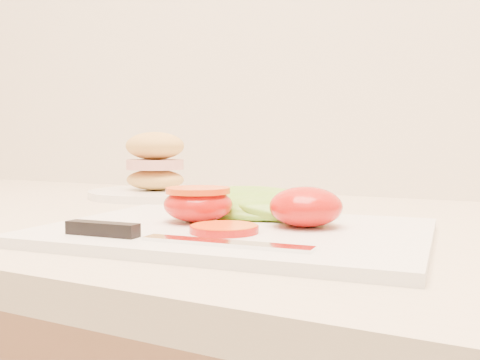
% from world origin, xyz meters
% --- Properties ---
extents(cutting_board, '(0.39, 0.30, 0.01)m').
position_xyz_m(cutting_board, '(-0.46, 1.55, 0.94)').
color(cutting_board, silver).
rests_on(cutting_board, counter).
extents(tomato_half_dome, '(0.07, 0.07, 0.04)m').
position_xyz_m(tomato_half_dome, '(-0.40, 1.58, 0.96)').
color(tomato_half_dome, red).
rests_on(tomato_half_dome, cutting_board).
extents(tomato_half_cut, '(0.07, 0.07, 0.04)m').
position_xyz_m(tomato_half_cut, '(-0.51, 1.56, 0.96)').
color(tomato_half_cut, red).
rests_on(tomato_half_cut, cutting_board).
extents(tomato_slice_0, '(0.06, 0.06, 0.01)m').
position_xyz_m(tomato_slice_0, '(-0.45, 1.52, 0.94)').
color(tomato_slice_0, '#F45816').
rests_on(tomato_slice_0, cutting_board).
extents(lettuce_leaf_0, '(0.17, 0.14, 0.03)m').
position_xyz_m(lettuce_leaf_0, '(-0.48, 1.62, 0.95)').
color(lettuce_leaf_0, '#77C534').
rests_on(lettuce_leaf_0, cutting_board).
extents(lettuce_leaf_1, '(0.15, 0.15, 0.03)m').
position_xyz_m(lettuce_leaf_1, '(-0.44, 1.63, 0.95)').
color(lettuce_leaf_1, '#77C534').
rests_on(lettuce_leaf_1, cutting_board).
extents(knife, '(0.23, 0.04, 0.01)m').
position_xyz_m(knife, '(-0.49, 1.46, 0.94)').
color(knife, silver).
rests_on(knife, cutting_board).
extents(sandwich_plate, '(0.22, 0.22, 0.11)m').
position_xyz_m(sandwich_plate, '(-0.76, 1.82, 0.97)').
color(sandwich_plate, white).
rests_on(sandwich_plate, counter).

